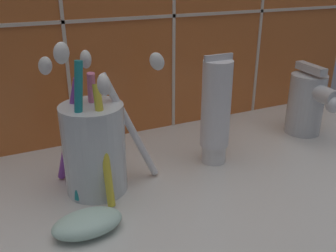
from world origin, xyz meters
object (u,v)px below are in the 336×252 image
object	(u,v)px
toothbrush_cup	(94,145)
toothpaste_tube	(216,111)
sink_faucet	(308,102)
soap_bar	(87,223)

from	to	relation	value
toothbrush_cup	toothpaste_tube	xyz separation A→B (cm)	(16.79, 0.01, 1.56)
toothbrush_cup	sink_faucet	size ratio (longest dim) A/B	1.64
sink_faucet	toothpaste_tube	bearing A→B (deg)	-77.61
toothpaste_tube	soap_bar	size ratio (longest dim) A/B	2.09
soap_bar	toothbrush_cup	bearing A→B (deg)	67.54
toothpaste_tube	sink_faucet	bearing A→B (deg)	5.53
soap_bar	toothpaste_tube	bearing A→B (deg)	21.35
toothpaste_tube	sink_faucet	distance (cm)	18.91
toothbrush_cup	sink_faucet	bearing A→B (deg)	2.93
sink_faucet	soap_bar	distance (cm)	40.14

